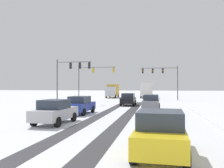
{
  "coord_description": "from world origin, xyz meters",
  "views": [
    {
      "loc": [
        4.89,
        -4.37,
        2.48
      ],
      "look_at": [
        0.0,
        22.44,
        2.8
      ],
      "focal_mm": 37.64,
      "sensor_mm": 36.0,
      "label": 1
    }
  ],
  "objects": [
    {
      "name": "traffic_signal_far_right",
      "position": [
        6.4,
        41.84,
        4.82
      ],
      "size": [
        7.06,
        0.83,
        6.5
      ],
      "color": "#56565B",
      "rests_on": "ground"
    },
    {
      "name": "car_blue_third",
      "position": [
        -1.84,
        16.18,
        0.82
      ],
      "size": [
        1.99,
        4.18,
        1.62
      ],
      "color": "#233899",
      "rests_on": "ground"
    },
    {
      "name": "car_silver_fourth",
      "position": [
        -1.7,
        10.42,
        0.82
      ],
      "size": [
        1.98,
        4.18,
        1.62
      ],
      "color": "#B7BABF",
      "rests_on": "ground"
    },
    {
      "name": "car_black_lead",
      "position": [
        1.43,
        26.62,
        0.82
      ],
      "size": [
        1.87,
        4.12,
        1.62
      ],
      "color": "black",
      "rests_on": "ground"
    },
    {
      "name": "bus_oncoming",
      "position": [
        3.04,
        50.33,
        1.99
      ],
      "size": [
        2.89,
        11.06,
        3.38
      ],
      "color": "silver",
      "rests_on": "ground"
    },
    {
      "name": "car_grey_second",
      "position": [
        4.5,
        21.46,
        0.82
      ],
      "size": [
        1.94,
        4.15,
        1.62
      ],
      "color": "slate",
      "rests_on": "ground"
    },
    {
      "name": "wheel_track_right_lane",
      "position": [
        2.57,
        16.03,
        0.0
      ],
      "size": [
        0.99,
        35.27,
        0.01
      ],
      "primitive_type": "cube",
      "color": "#38383D",
      "rests_on": "ground"
    },
    {
      "name": "box_truck_delivery",
      "position": [
        -4.64,
        48.6,
        1.63
      ],
      "size": [
        2.42,
        7.44,
        3.02
      ],
      "color": "#B7BABF",
      "rests_on": "ground"
    },
    {
      "name": "traffic_signal_far_left",
      "position": [
        -6.73,
        38.08,
        4.69
      ],
      "size": [
        7.11,
        0.39,
        6.5
      ],
      "color": "#56565B",
      "rests_on": "ground"
    },
    {
      "name": "traffic_signal_near_left",
      "position": [
        -7.2,
        28.21,
        4.76
      ],
      "size": [
        5.15,
        0.64,
        6.5
      ],
      "color": "#56565B",
      "rests_on": "ground"
    },
    {
      "name": "car_yellow_cab_fifth",
      "position": [
        5.09,
        4.32,
        0.82
      ],
      "size": [
        1.99,
        4.18,
        1.62
      ],
      "color": "yellow",
      "rests_on": "ground"
    },
    {
      "name": "wheel_track_left_lane",
      "position": [
        0.22,
        16.03,
        0.0
      ],
      "size": [
        0.96,
        35.27,
        0.01
      ],
      "primitive_type": "cube",
      "color": "#38383D",
      "rests_on": "ground"
    }
  ]
}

